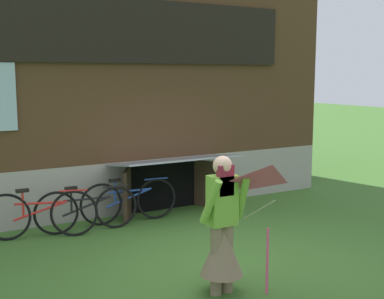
% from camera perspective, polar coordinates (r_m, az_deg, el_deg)
% --- Properties ---
extents(ground_plane, '(60.00, 60.00, 0.00)m').
position_cam_1_polar(ground_plane, '(7.32, 3.59, -12.49)').
color(ground_plane, '#3D6B28').
extents(log_house, '(8.78, 6.48, 5.16)m').
position_cam_1_polar(log_house, '(11.99, -11.48, 8.10)').
color(log_house, '#9E998E').
rests_on(log_house, ground_plane).
extents(person, '(0.61, 0.53, 1.67)m').
position_cam_1_polar(person, '(6.14, 3.39, -9.67)').
color(person, '#7F6B51').
rests_on(person, ground_plane).
extents(kite, '(0.88, 0.97, 1.48)m').
position_cam_1_polar(kite, '(5.74, 8.90, -5.32)').
color(kite, '#E54C7F').
rests_on(kite, ground_plane).
extents(bicycle_blue, '(1.76, 0.22, 0.80)m').
position_cam_1_polar(bicycle_blue, '(9.16, -7.04, -5.69)').
color(bicycle_blue, black).
rests_on(bicycle_blue, ground_plane).
extents(bicycle_black, '(1.72, 0.27, 0.78)m').
position_cam_1_polar(bicycle_black, '(8.74, -11.70, -6.56)').
color(bicycle_black, black).
rests_on(bicycle_black, ground_plane).
extents(bicycle_red, '(1.74, 0.58, 0.82)m').
position_cam_1_polar(bicycle_red, '(8.55, -16.59, -6.96)').
color(bicycle_red, black).
rests_on(bicycle_red, ground_plane).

